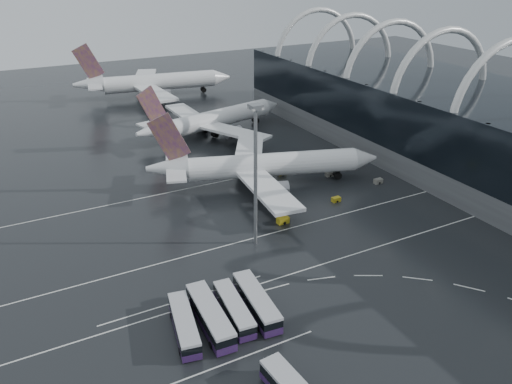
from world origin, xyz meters
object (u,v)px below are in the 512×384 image
bus_row_near_a (184,324)px  gse_cart_belly_d (378,181)px  airliner_gate_b (211,120)px  bus_row_near_b (210,316)px  gse_cart_belly_a (336,199)px  airliner_main (261,166)px  airliner_gate_c (152,83)px  floodlight_mast (256,160)px  gse_cart_belly_c (283,220)px  bus_row_near_c (234,309)px  gse_cart_belly_e (282,173)px  bus_row_near_d (257,302)px  gse_cart_belly_b (329,174)px

bus_row_near_a → gse_cart_belly_d: bus_row_near_a is taller
airliner_gate_b → bus_row_near_b: (-35.35, -81.93, -2.75)m
gse_cart_belly_a → gse_cart_belly_d: (15.10, 3.42, 0.04)m
bus_row_near_a → airliner_main: bearing=-30.0°
airliner_gate_c → gse_cart_belly_a: 110.45m
floodlight_mast → gse_cart_belly_c: 19.33m
bus_row_near_c → floodlight_mast: bearing=-30.6°
airliner_gate_c → gse_cart_belly_e: bearing=-77.7°
bus_row_near_b → bus_row_near_d: 7.75m
gse_cart_belly_a → gse_cart_belly_e: gse_cart_belly_e is taller
airliner_gate_b → gse_cart_belly_c: (-9.38, -59.38, -3.96)m
airliner_main → gse_cart_belly_d: airliner_main is taller
bus_row_near_a → bus_row_near_b: 4.05m
gse_cart_belly_b → bus_row_near_c: bearing=-139.7°
airliner_gate_c → bus_row_near_d: airliner_gate_c is taller
gse_cart_belly_b → gse_cart_belly_e: (-10.22, 6.28, 0.02)m
bus_row_near_b → bus_row_near_d: (7.75, -0.16, -0.07)m
bus_row_near_a → gse_cart_belly_c: bus_row_near_a is taller
airliner_gate_c → gse_cart_belly_b: size_ratio=30.31×
gse_cart_belly_d → gse_cart_belly_e: size_ratio=1.01×
bus_row_near_b → gse_cart_belly_c: bearing=-45.6°
floodlight_mast → gse_cart_belly_e: 37.94m
airliner_gate_c → gse_cart_belly_a: size_ratio=30.99×
bus_row_near_a → floodlight_mast: 31.86m
gse_cart_belly_a → gse_cart_belly_e: (-3.10, 18.93, 0.03)m
bus_row_near_d → gse_cart_belly_c: (18.21, 22.71, -1.14)m
airliner_gate_c → gse_cart_belly_a: bearing=-76.7°
airliner_main → gse_cart_belly_d: size_ratio=26.10×
airliner_main → airliner_gate_c: size_ratio=0.91×
airliner_gate_b → gse_cart_belly_d: 57.28m
airliner_gate_c → gse_cart_belly_d: (23.72, -106.58, -4.86)m
bus_row_near_b → gse_cart_belly_a: (41.79, 25.60, -1.35)m
gse_cart_belly_a → bus_row_near_b: bearing=-148.5°
bus_row_near_d → gse_cart_belly_a: bus_row_near_d is taller
gse_cart_belly_d → bus_row_near_d: bearing=-149.3°
airliner_gate_b → gse_cart_belly_b: (13.57, -43.68, -4.09)m
bus_row_near_d → bus_row_near_b: bearing=94.4°
bus_row_near_a → gse_cart_belly_e: bus_row_near_a is taller
airliner_gate_b → bus_row_near_b: airliner_gate_b is taller
airliner_main → gse_cart_belly_e: 8.87m
gse_cart_belly_a → bus_row_near_d: bearing=-142.9°
gse_cart_belly_a → gse_cart_belly_c: gse_cart_belly_c is taller
airliner_main → gse_cart_belly_a: airliner_main is taller
gse_cart_belly_e → gse_cart_belly_a: bearing=-80.7°
airliner_gate_b → gse_cart_belly_d: (21.55, -52.91, -4.06)m
airliner_main → floodlight_mast: 30.41m
bus_row_near_a → airliner_gate_c: bearing=-5.0°
gse_cart_belly_b → gse_cart_belly_d: gse_cart_belly_d is taller
airliner_main → gse_cart_belly_e: airliner_main is taller
bus_row_near_b → gse_cart_belly_e: (38.69, 44.53, -1.32)m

